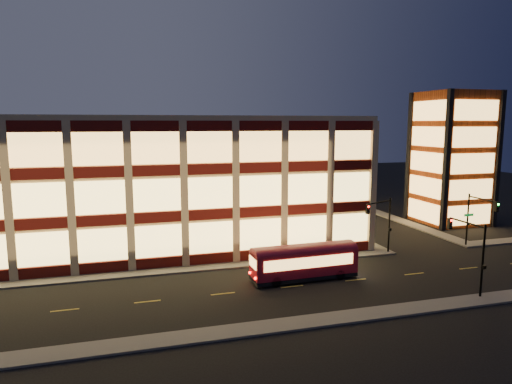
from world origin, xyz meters
name	(u,v)px	position (x,y,z in m)	size (l,w,h in m)	color
ground	(167,275)	(0.00, 0.00, 0.00)	(200.00, 200.00, 0.00)	black
sidewalk_office_south	(133,274)	(-3.00, 1.00, 0.07)	(54.00, 2.00, 0.15)	#514F4C
sidewalk_office_east	(321,221)	(23.00, 17.00, 0.07)	(2.00, 30.00, 0.15)	#514F4C
sidewalk_tower_south	(511,241)	(40.00, 1.00, 0.07)	(14.00, 2.00, 0.15)	#514F4C
sidewalk_tower_west	(390,217)	(34.00, 17.00, 0.07)	(2.00, 30.00, 0.15)	#514F4C
sidewalk_near	(185,338)	(0.00, -13.00, 0.07)	(100.00, 2.00, 0.15)	#514F4C
office_building	(129,177)	(-2.91, 16.91, 7.25)	(50.45, 30.45, 14.50)	tan
stair_tower	(452,158)	(39.95, 11.95, 8.99)	(8.60, 8.60, 18.00)	#8C3814
traffic_signal_far	(382,217)	(22.21, 0.24, 4.11)	(3.79, 1.87, 6.00)	black
traffic_signal_right	(478,213)	(33.50, -0.62, 4.10)	(1.20, 4.37, 6.00)	black
traffic_signal_near	(470,243)	(23.50, -11.03, 4.13)	(0.32, 4.45, 6.00)	black
trolley_bus	(304,260)	(11.65, -4.54, 1.78)	(9.56, 2.77, 3.21)	maroon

